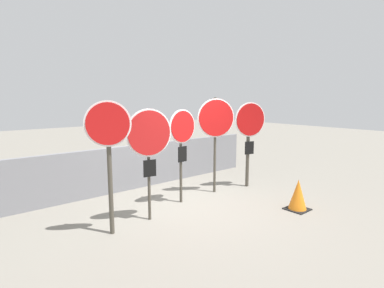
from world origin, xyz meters
The scene contains 8 objects.
ground_plane centered at (0.00, 0.00, 0.00)m, with size 40.00×40.00×0.00m, color gray.
fence_back centered at (0.00, 1.83, 0.56)m, with size 6.98×0.12×1.13m.
stop_sign_0 centered at (-1.94, -0.30, 1.61)m, with size 0.70×0.31×2.27m.
stop_sign_1 centered at (-1.11, -0.20, 1.55)m, with size 0.88×0.18×2.12m.
stop_sign_2 centered at (-0.04, 0.19, 1.51)m, with size 0.73×0.15×2.07m.
stop_sign_3 centered at (1.02, 0.24, 1.71)m, with size 0.86×0.39×2.33m.
stop_sign_4 centered at (2.04, 0.05, 1.52)m, with size 0.85×0.28×2.21m.
traffic_cone_0 centered at (1.54, -1.68, 0.32)m, with size 0.44×0.44×0.64m.
Camera 1 is at (-3.98, -4.87, 2.30)m, focal length 28.00 mm.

